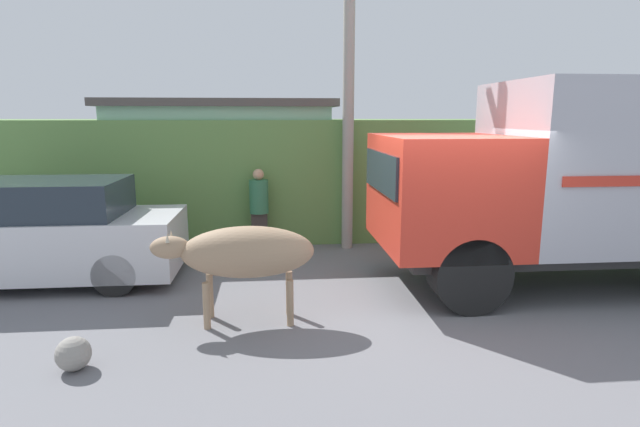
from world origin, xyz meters
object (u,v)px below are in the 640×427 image
Objects in this scene: cargo_truck at (596,176)px; parked_suv at (43,234)px; roadside_rock at (73,354)px; pedestrian_on_hill at (259,207)px; brown_cow at (244,253)px; utility_pole at (349,85)px.

parked_suv is at bearing 172.76° from cargo_truck.
pedestrian_on_hill is at bearing 68.60° from roadside_rock.
parked_suv is (-8.79, 0.91, -0.95)m from cargo_truck.
brown_cow is 0.33× the size of utility_pole.
utility_pole is at bearing 52.65° from roadside_rock.
roadside_rock is (-1.87, -4.77, -0.72)m from pedestrian_on_hill.
utility_pole reaches higher than cargo_truck.
cargo_truck is 3.07× the size of brown_cow.
parked_suv is at bearing -161.83° from utility_pole.
cargo_truck reaches higher than pedestrian_on_hill.
pedestrian_on_hill is at bearing 26.91° from parked_suv.
utility_pole is (1.80, 0.04, 2.40)m from pedestrian_on_hill.
utility_pole reaches higher than roadside_rock.
brown_cow is 4.76m from utility_pole.
brown_cow is 2.23m from roadside_rock.
pedestrian_on_hill is (0.10, 3.64, -0.04)m from brown_cow.
cargo_truck reaches higher than roadside_rock.
cargo_truck is 1.47× the size of parked_suv.
parked_suv is 0.69× the size of utility_pole.
brown_cow is 3.88m from parked_suv.
brown_cow reaches higher than roadside_rock.
brown_cow is at bearing 32.56° from roadside_rock.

